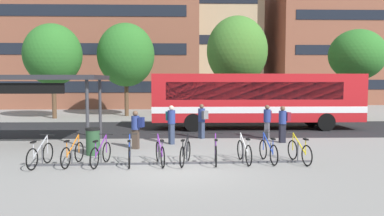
{
  "coord_description": "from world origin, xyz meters",
  "views": [
    {
      "loc": [
        0.21,
        -11.64,
        2.84
      ],
      "look_at": [
        0.65,
        4.83,
        1.61
      ],
      "focal_mm": 34.76,
      "sensor_mm": 36.0,
      "label": 1
    }
  ],
  "objects_px": {
    "parked_bicycle_purple_4": "(160,153)",
    "trash_bin": "(93,141)",
    "parked_bicycle_black_5": "(185,153)",
    "transit_shelter": "(38,80)",
    "commuter_maroon_pack_0": "(267,119)",
    "street_tree_0": "(237,51)",
    "parked_bicycle_purple_6": "(216,152)",
    "street_tree_1": "(126,55)",
    "parked_bicycle_yellow_9": "(299,152)",
    "parked_bicycle_silver_0": "(40,155)",
    "commuter_grey_pack_3": "(202,119)",
    "street_tree_3": "(357,55)",
    "commuter_maroon_pack_2": "(283,122)",
    "commuter_navy_pack_4": "(136,127)",
    "parked_bicycle_blue_3": "(130,154)",
    "parked_bicycle_orange_1": "(73,154)",
    "parked_bicycle_purple_2": "(101,154)",
    "commuter_teal_pack_1": "(171,122)",
    "city_bus": "(257,98)",
    "street_tree_2": "(53,55)",
    "parked_bicycle_white_7": "(244,152)",
    "parked_bicycle_blue_8": "(268,151)"
  },
  "relations": [
    {
      "from": "street_tree_2",
      "to": "parked_bicycle_silver_0",
      "type": "bearing_deg",
      "value": -72.78
    },
    {
      "from": "parked_bicycle_purple_6",
      "to": "parked_bicycle_yellow_9",
      "type": "relative_size",
      "value": 1.01
    },
    {
      "from": "parked_bicycle_orange_1",
      "to": "commuter_grey_pack_3",
      "type": "bearing_deg",
      "value": -30.7
    },
    {
      "from": "parked_bicycle_silver_0",
      "to": "trash_bin",
      "type": "distance_m",
      "value": 2.29
    },
    {
      "from": "parked_bicycle_purple_6",
      "to": "street_tree_1",
      "type": "distance_m",
      "value": 18.52
    },
    {
      "from": "parked_bicycle_purple_2",
      "to": "commuter_maroon_pack_0",
      "type": "distance_m",
      "value": 8.84
    },
    {
      "from": "parked_bicycle_silver_0",
      "to": "street_tree_2",
      "type": "relative_size",
      "value": 0.25
    },
    {
      "from": "parked_bicycle_blue_3",
      "to": "street_tree_1",
      "type": "height_order",
      "value": "street_tree_1"
    },
    {
      "from": "parked_bicycle_white_7",
      "to": "commuter_teal_pack_1",
      "type": "xyz_separation_m",
      "value": [
        -2.63,
        3.82,
        0.62
      ]
    },
    {
      "from": "parked_bicycle_black_5",
      "to": "commuter_navy_pack_4",
      "type": "relative_size",
      "value": 1.07
    },
    {
      "from": "city_bus",
      "to": "commuter_teal_pack_1",
      "type": "xyz_separation_m",
      "value": [
        -4.87,
        -5.17,
        -0.77
      ]
    },
    {
      "from": "commuter_grey_pack_3",
      "to": "street_tree_1",
      "type": "height_order",
      "value": "street_tree_1"
    },
    {
      "from": "parked_bicycle_purple_4",
      "to": "trash_bin",
      "type": "bearing_deg",
      "value": 44.61
    },
    {
      "from": "parked_bicycle_orange_1",
      "to": "commuter_grey_pack_3",
      "type": "xyz_separation_m",
      "value": [
        4.63,
        5.6,
        0.58
      ]
    },
    {
      "from": "parked_bicycle_purple_6",
      "to": "parked_bicycle_yellow_9",
      "type": "distance_m",
      "value": 2.9
    },
    {
      "from": "transit_shelter",
      "to": "parked_bicycle_blue_8",
      "type": "bearing_deg",
      "value": -23.78
    },
    {
      "from": "commuter_maroon_pack_0",
      "to": "street_tree_0",
      "type": "xyz_separation_m",
      "value": [
        -0.1,
        9.5,
        4.03
      ]
    },
    {
      "from": "commuter_maroon_pack_0",
      "to": "trash_bin",
      "type": "height_order",
      "value": "commuter_maroon_pack_0"
    },
    {
      "from": "parked_bicycle_black_5",
      "to": "commuter_teal_pack_1",
      "type": "height_order",
      "value": "commuter_teal_pack_1"
    },
    {
      "from": "commuter_maroon_pack_2",
      "to": "commuter_navy_pack_4",
      "type": "bearing_deg",
      "value": 1.83
    },
    {
      "from": "parked_bicycle_purple_2",
      "to": "trash_bin",
      "type": "height_order",
      "value": "trash_bin"
    },
    {
      "from": "city_bus",
      "to": "commuter_teal_pack_1",
      "type": "distance_m",
      "value": 7.15
    },
    {
      "from": "parked_bicycle_purple_2",
      "to": "commuter_teal_pack_1",
      "type": "bearing_deg",
      "value": -17.85
    },
    {
      "from": "parked_bicycle_black_5",
      "to": "street_tree_0",
      "type": "xyz_separation_m",
      "value": [
        3.93,
        14.94,
        4.59
      ]
    },
    {
      "from": "parked_bicycle_white_7",
      "to": "parked_bicycle_purple_6",
      "type": "bearing_deg",
      "value": 89.65
    },
    {
      "from": "parked_bicycle_orange_1",
      "to": "street_tree_3",
      "type": "bearing_deg",
      "value": -40.76
    },
    {
      "from": "trash_bin",
      "to": "street_tree_0",
      "type": "relative_size",
      "value": 0.14
    },
    {
      "from": "parked_bicycle_silver_0",
      "to": "parked_bicycle_white_7",
      "type": "xyz_separation_m",
      "value": [
        6.82,
        0.4,
        0.0
      ]
    },
    {
      "from": "parked_bicycle_white_7",
      "to": "transit_shelter",
      "type": "height_order",
      "value": "transit_shelter"
    },
    {
      "from": "parked_bicycle_black_5",
      "to": "parked_bicycle_white_7",
      "type": "height_order",
      "value": "same"
    },
    {
      "from": "city_bus",
      "to": "commuter_maroon_pack_0",
      "type": "bearing_deg",
      "value": -94.04
    },
    {
      "from": "parked_bicycle_blue_3",
      "to": "commuter_maroon_pack_0",
      "type": "bearing_deg",
      "value": -53.55
    },
    {
      "from": "parked_bicycle_black_5",
      "to": "transit_shelter",
      "type": "distance_m",
      "value": 8.18
    },
    {
      "from": "commuter_grey_pack_3",
      "to": "commuter_teal_pack_1",
      "type": "bearing_deg",
      "value": 100.57
    },
    {
      "from": "parked_bicycle_silver_0",
      "to": "street_tree_1",
      "type": "xyz_separation_m",
      "value": [
        0.26,
        17.38,
        4.43
      ]
    },
    {
      "from": "commuter_grey_pack_3",
      "to": "street_tree_3",
      "type": "relative_size",
      "value": 0.26
    },
    {
      "from": "parked_bicycle_white_7",
      "to": "commuter_maroon_pack_2",
      "type": "relative_size",
      "value": 1.03
    },
    {
      "from": "city_bus",
      "to": "commuter_maroon_pack_0",
      "type": "distance_m",
      "value": 3.83
    },
    {
      "from": "parked_bicycle_purple_2",
      "to": "parked_bicycle_yellow_9",
      "type": "distance_m",
      "value": 6.76
    },
    {
      "from": "parked_bicycle_blue_8",
      "to": "transit_shelter",
      "type": "distance_m",
      "value": 10.53
    },
    {
      "from": "parked_bicycle_purple_6",
      "to": "commuter_maroon_pack_2",
      "type": "xyz_separation_m",
      "value": [
        3.45,
        4.17,
        0.58
      ]
    },
    {
      "from": "city_bus",
      "to": "street_tree_2",
      "type": "relative_size",
      "value": 1.73
    },
    {
      "from": "parked_bicycle_silver_0",
      "to": "commuter_grey_pack_3",
      "type": "xyz_separation_m",
      "value": [
        5.64,
        5.75,
        0.58
      ]
    },
    {
      "from": "parked_bicycle_yellow_9",
      "to": "street_tree_2",
      "type": "relative_size",
      "value": 0.24
    },
    {
      "from": "street_tree_3",
      "to": "commuter_maroon_pack_0",
      "type": "bearing_deg",
      "value": -135.36
    },
    {
      "from": "parked_bicycle_yellow_9",
      "to": "parked_bicycle_black_5",
      "type": "bearing_deg",
      "value": 81.41
    },
    {
      "from": "parked_bicycle_blue_3",
      "to": "parked_bicycle_yellow_9",
      "type": "relative_size",
      "value": 1.01
    },
    {
      "from": "city_bus",
      "to": "parked_bicycle_blue_8",
      "type": "xyz_separation_m",
      "value": [
        -1.4,
        -8.94,
        -1.39
      ]
    },
    {
      "from": "parked_bicycle_blue_3",
      "to": "street_tree_1",
      "type": "xyz_separation_m",
      "value": [
        -2.65,
        17.25,
        4.43
      ]
    },
    {
      "from": "parked_bicycle_purple_4",
      "to": "street_tree_1",
      "type": "height_order",
      "value": "street_tree_1"
    }
  ]
}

